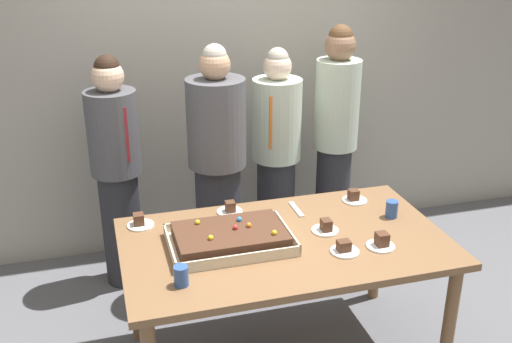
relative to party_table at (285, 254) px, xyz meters
name	(u,v)px	position (x,y,z in m)	size (l,w,h in m)	color
interior_back_panel	(217,50)	(0.00, 1.60, 0.80)	(8.00, 0.12, 3.00)	#9E998E
party_table	(285,254)	(0.00, 0.00, 0.00)	(1.74, 1.01, 0.78)	brown
sheet_cake	(230,238)	(-0.30, 0.03, 0.13)	(0.64, 0.43, 0.11)	beige
plated_slice_near_left	(381,242)	(0.46, -0.21, 0.11)	(0.15, 0.15, 0.08)	white
plated_slice_near_right	(344,249)	(0.25, -0.21, 0.11)	(0.15, 0.15, 0.06)	white
plated_slice_far_left	(230,209)	(-0.21, 0.40, 0.11)	(0.15, 0.15, 0.07)	white
plated_slice_far_right	(140,222)	(-0.73, 0.37, 0.11)	(0.15, 0.15, 0.07)	white
plated_slice_center_front	(326,228)	(0.24, 0.03, 0.11)	(0.15, 0.15, 0.07)	white
plated_slice_center_back	(354,198)	(0.56, 0.34, 0.11)	(0.15, 0.15, 0.07)	white
drink_cup_nearest	(392,209)	(0.68, 0.09, 0.14)	(0.07, 0.07, 0.10)	#2D5199
drink_cup_middle	(181,276)	(-0.60, -0.28, 0.14)	(0.07, 0.07, 0.10)	#2D5199
cake_server_utensil	(296,209)	(0.18, 0.32, 0.09)	(0.03, 0.20, 0.01)	silver
person_serving_front	(276,156)	(0.30, 1.11, 0.13)	(0.34, 0.34, 1.59)	#28282D
person_green_shirt_behind	(218,172)	(-0.18, 0.83, 0.17)	(0.37, 0.37, 1.69)	#28282D
person_striped_tie_right	(117,171)	(-0.81, 1.10, 0.14)	(0.33, 0.33, 1.61)	#28282D
person_far_right_suit	(335,138)	(0.75, 1.11, 0.21)	(0.32, 0.32, 1.72)	#28282D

